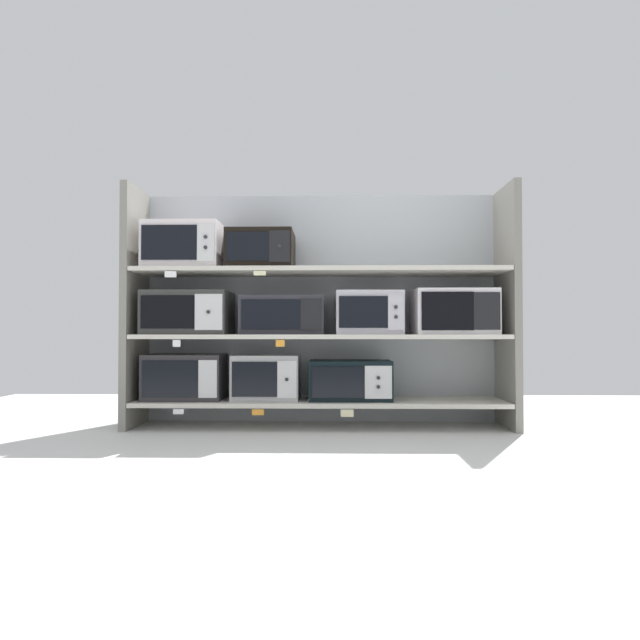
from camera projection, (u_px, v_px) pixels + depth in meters
name	position (u px, v px, depth m)	size (l,w,h in m)	color
ground	(316.00, 462.00, 2.89)	(6.53, 6.00, 0.02)	silver
back_panel	(321.00, 308.00, 4.16)	(2.73, 0.04, 1.66)	#9EA3A8
upright_left	(135.00, 307.00, 3.93)	(0.05, 0.47, 1.66)	gray
upright_right	(508.00, 307.00, 3.88)	(0.05, 0.47, 1.66)	gray
shelf_0	(320.00, 402.00, 3.89)	(2.53, 0.47, 0.03)	beige
microwave_0	(185.00, 377.00, 3.91)	(0.53, 0.35, 0.31)	#2C292C
microwave_1	(266.00, 377.00, 3.90)	(0.46, 0.35, 0.31)	#A5A5A6
microwave_2	(350.00, 380.00, 3.89)	(0.56, 0.34, 0.27)	black
price_tag_0	(178.00, 412.00, 3.67)	(0.07, 0.00, 0.03)	white
price_tag_1	(258.00, 412.00, 3.66)	(0.08, 0.00, 0.04)	orange
price_tag_2	(347.00, 413.00, 3.65)	(0.08, 0.00, 0.05)	beige
shelf_1	(320.00, 337.00, 3.90)	(2.53, 0.47, 0.03)	beige
microwave_3	(189.00, 313.00, 3.92)	(0.58, 0.43, 0.30)	#333432
microwave_4	(283.00, 315.00, 3.91)	(0.57, 0.34, 0.27)	#302E35
microwave_5	(369.00, 313.00, 3.90)	(0.45, 0.39, 0.30)	#BEB9C2
microwave_6	(453.00, 312.00, 3.88)	(0.55, 0.42, 0.31)	silver
price_tag_3	(177.00, 343.00, 3.68)	(0.05, 0.00, 0.05)	white
price_tag_4	(280.00, 343.00, 3.67)	(0.06, 0.00, 0.04)	orange
shelf_2	(320.00, 272.00, 3.91)	(2.53, 0.47, 0.03)	beige
microwave_7	(185.00, 247.00, 3.93)	(0.52, 0.41, 0.32)	silver
microwave_8	(261.00, 251.00, 3.92)	(0.45, 0.43, 0.26)	black
price_tag_5	(171.00, 274.00, 3.69)	(0.08, 0.00, 0.04)	white
price_tag_6	(260.00, 273.00, 3.68)	(0.08, 0.00, 0.03)	beige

